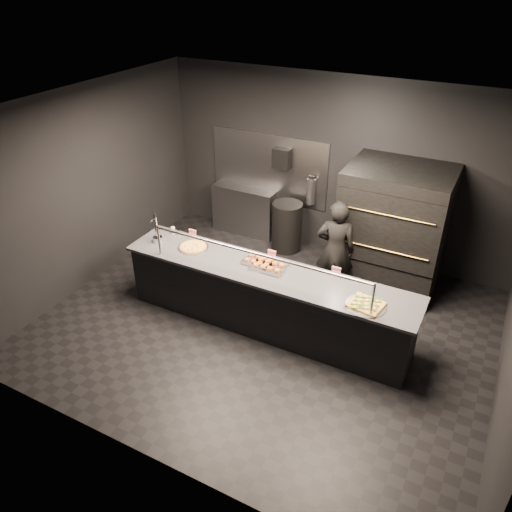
# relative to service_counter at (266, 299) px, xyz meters

# --- Properties ---
(room) EXTENTS (6.04, 6.00, 3.00)m
(room) POSITION_rel_service_counter_xyz_m (-0.02, 0.05, 1.03)
(room) COLOR black
(room) RESTS_ON ground
(service_counter) EXTENTS (4.10, 0.78, 1.37)m
(service_counter) POSITION_rel_service_counter_xyz_m (0.00, 0.00, 0.00)
(service_counter) COLOR black
(service_counter) RESTS_ON ground
(pizza_oven) EXTENTS (1.50, 1.23, 1.91)m
(pizza_oven) POSITION_rel_service_counter_xyz_m (1.20, 1.90, 0.50)
(pizza_oven) COLOR black
(pizza_oven) RESTS_ON ground
(prep_shelf) EXTENTS (1.20, 0.35, 0.90)m
(prep_shelf) POSITION_rel_service_counter_xyz_m (-1.60, 2.32, -0.01)
(prep_shelf) COLOR #99999E
(prep_shelf) RESTS_ON ground
(towel_dispenser) EXTENTS (0.30, 0.20, 0.35)m
(towel_dispenser) POSITION_rel_service_counter_xyz_m (-0.90, 2.39, 1.09)
(towel_dispenser) COLOR black
(towel_dispenser) RESTS_ON room
(fire_extinguisher) EXTENTS (0.14, 0.14, 0.51)m
(fire_extinguisher) POSITION_rel_service_counter_xyz_m (-0.35, 2.40, 0.60)
(fire_extinguisher) COLOR #B2B2B7
(fire_extinguisher) RESTS_ON room
(beer_tap) EXTENTS (0.14, 0.20, 0.54)m
(beer_tap) POSITION_rel_service_counter_xyz_m (-1.75, -0.04, 0.61)
(beer_tap) COLOR silver
(beer_tap) RESTS_ON service_counter
(round_pizza) EXTENTS (0.44, 0.44, 0.03)m
(round_pizza) POSITION_rel_service_counter_xyz_m (-1.19, 0.05, 0.47)
(round_pizza) COLOR silver
(round_pizza) RESTS_ON service_counter
(slider_tray_a) EXTENTS (0.46, 0.36, 0.07)m
(slider_tray_a) POSITION_rel_service_counter_xyz_m (-0.18, 0.14, 0.48)
(slider_tray_a) COLOR silver
(slider_tray_a) RESTS_ON service_counter
(slider_tray_b) EXTENTS (0.49, 0.39, 0.07)m
(slider_tray_b) POSITION_rel_service_counter_xyz_m (-0.00, 0.08, 0.48)
(slider_tray_b) COLOR silver
(slider_tray_b) RESTS_ON service_counter
(square_pizza) EXTENTS (0.49, 0.49, 0.05)m
(square_pizza) POSITION_rel_service_counter_xyz_m (1.40, -0.15, 0.47)
(square_pizza) COLOR silver
(square_pizza) RESTS_ON service_counter
(condiment_jar) EXTENTS (0.15, 0.06, 0.10)m
(condiment_jar) POSITION_rel_service_counter_xyz_m (-1.67, 0.28, 0.50)
(condiment_jar) COLOR silver
(condiment_jar) RESTS_ON service_counter
(tent_cards) EXTENTS (2.33, 0.04, 0.15)m
(tent_cards) POSITION_rel_service_counter_xyz_m (-0.18, 0.28, 0.53)
(tent_cards) COLOR white
(tent_cards) RESTS_ON service_counter
(trash_bin) EXTENTS (0.52, 0.52, 0.87)m
(trash_bin) POSITION_rel_service_counter_xyz_m (-0.65, 2.11, -0.03)
(trash_bin) COLOR black
(trash_bin) RESTS_ON ground
(worker) EXTENTS (0.66, 0.53, 1.56)m
(worker) POSITION_rel_service_counter_xyz_m (0.55, 1.17, 0.32)
(worker) COLOR black
(worker) RESTS_ON ground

